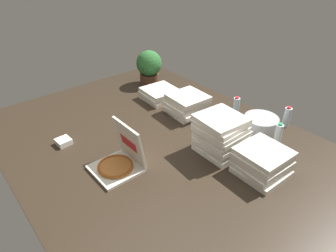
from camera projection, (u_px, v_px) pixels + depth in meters
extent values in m
cube|color=#2D2319|center=(158.00, 143.00, 2.68)|extent=(3.20, 2.40, 0.02)
cube|color=silver|center=(116.00, 169.00, 2.34)|extent=(0.35, 0.35, 0.02)
cylinder|color=#B77033|center=(115.00, 167.00, 2.33)|extent=(0.28, 0.28, 0.02)
torus|color=#9C501E|center=(115.00, 166.00, 2.33)|extent=(0.28, 0.28, 0.02)
cube|color=silver|center=(130.00, 143.00, 2.33)|extent=(0.35, 0.07, 0.35)
cube|color=red|center=(129.00, 143.00, 2.32)|extent=(0.21, 0.02, 0.09)
cube|color=silver|center=(186.00, 111.00, 3.12)|extent=(0.38, 0.38, 0.04)
cube|color=red|center=(186.00, 109.00, 3.11)|extent=(0.23, 0.08, 0.00)
cube|color=silver|center=(187.00, 108.00, 3.08)|extent=(0.37, 0.37, 0.04)
cube|color=red|center=(187.00, 107.00, 3.07)|extent=(0.23, 0.07, 0.00)
cube|color=silver|center=(186.00, 104.00, 3.07)|extent=(0.37, 0.37, 0.04)
cube|color=red|center=(186.00, 102.00, 3.05)|extent=(0.23, 0.08, 0.00)
cube|color=silver|center=(187.00, 100.00, 3.05)|extent=(0.38, 0.38, 0.04)
cube|color=silver|center=(188.00, 97.00, 3.02)|extent=(0.37, 0.37, 0.04)
cube|color=silver|center=(261.00, 171.00, 2.30)|extent=(0.37, 0.37, 0.04)
cube|color=silver|center=(260.00, 166.00, 2.29)|extent=(0.38, 0.38, 0.04)
cube|color=silver|center=(262.00, 161.00, 2.27)|extent=(0.37, 0.37, 0.04)
cube|color=red|center=(263.00, 159.00, 2.26)|extent=(0.23, 0.08, 0.00)
cube|color=silver|center=(262.00, 157.00, 2.25)|extent=(0.36, 0.36, 0.04)
cube|color=red|center=(263.00, 155.00, 2.24)|extent=(0.23, 0.07, 0.00)
cube|color=silver|center=(264.00, 152.00, 2.23)|extent=(0.37, 0.37, 0.04)
cube|color=silver|center=(220.00, 149.00, 2.55)|extent=(0.36, 0.36, 0.04)
cube|color=silver|center=(220.00, 144.00, 2.54)|extent=(0.36, 0.36, 0.04)
cube|color=red|center=(220.00, 142.00, 2.53)|extent=(0.23, 0.07, 0.00)
cube|color=silver|center=(221.00, 141.00, 2.51)|extent=(0.36, 0.36, 0.04)
cube|color=red|center=(221.00, 139.00, 2.50)|extent=(0.23, 0.07, 0.00)
cube|color=silver|center=(221.00, 137.00, 2.48)|extent=(0.38, 0.38, 0.04)
cube|color=red|center=(221.00, 135.00, 2.47)|extent=(0.23, 0.08, 0.00)
cube|color=silver|center=(223.00, 132.00, 2.47)|extent=(0.36, 0.36, 0.04)
cube|color=red|center=(223.00, 130.00, 2.46)|extent=(0.23, 0.07, 0.00)
cube|color=silver|center=(221.00, 128.00, 2.44)|extent=(0.35, 0.35, 0.04)
cube|color=red|center=(221.00, 126.00, 2.43)|extent=(0.23, 0.06, 0.00)
cube|color=silver|center=(221.00, 123.00, 2.42)|extent=(0.36, 0.36, 0.04)
cube|color=red|center=(221.00, 121.00, 2.41)|extent=(0.23, 0.07, 0.00)
cube|color=silver|center=(221.00, 119.00, 2.40)|extent=(0.38, 0.38, 0.04)
cube|color=silver|center=(160.00, 97.00, 3.40)|extent=(0.37, 0.37, 0.04)
cube|color=silver|center=(159.00, 94.00, 3.37)|extent=(0.38, 0.38, 0.04)
cube|color=silver|center=(160.00, 91.00, 3.35)|extent=(0.38, 0.38, 0.04)
cylinder|color=#B7BABF|center=(261.00, 123.00, 2.84)|extent=(0.33, 0.33, 0.12)
cylinder|color=white|center=(233.00, 124.00, 2.75)|extent=(0.07, 0.07, 0.20)
cylinder|color=blue|center=(234.00, 114.00, 2.69)|extent=(0.04, 0.04, 0.02)
cylinder|color=silver|center=(236.00, 107.00, 3.03)|extent=(0.07, 0.07, 0.20)
cylinder|color=red|center=(237.00, 98.00, 2.98)|extent=(0.04, 0.04, 0.02)
cylinder|color=white|center=(247.00, 132.00, 2.64)|extent=(0.07, 0.07, 0.20)
cylinder|color=red|center=(248.00, 121.00, 2.58)|extent=(0.04, 0.04, 0.02)
cylinder|color=silver|center=(287.00, 117.00, 2.85)|extent=(0.07, 0.07, 0.20)
cylinder|color=red|center=(289.00, 108.00, 2.80)|extent=(0.04, 0.04, 0.02)
cylinder|color=silver|center=(278.00, 134.00, 2.60)|extent=(0.07, 0.07, 0.20)
cylinder|color=#239951|center=(281.00, 124.00, 2.54)|extent=(0.04, 0.04, 0.02)
cylinder|color=#513323|center=(150.00, 78.00, 3.74)|extent=(0.24, 0.24, 0.13)
sphere|color=#29622C|center=(149.00, 63.00, 3.64)|extent=(0.32, 0.32, 0.32)
cube|color=white|center=(64.00, 142.00, 2.63)|extent=(0.13, 0.13, 0.05)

